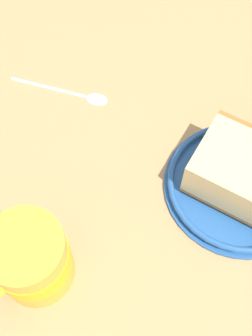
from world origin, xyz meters
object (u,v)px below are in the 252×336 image
tea_mug (30,260)px  teaspoon (79,94)px  cake_slice (245,172)px  small_plate (239,185)px

tea_mug → teaspoon: 24.52cm
cake_slice → small_plate: bearing=47.6°
small_plate → teaspoon: bearing=-47.5°
small_plate → cake_slice: 2.76cm
cake_slice → tea_mug: size_ratio=1.50×
teaspoon → small_plate: bearing=132.5°
cake_slice → tea_mug: tea_mug is taller
tea_mug → teaspoon: bearing=-109.2°
small_plate → teaspoon: 23.95cm
teaspoon → cake_slice: bearing=133.1°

